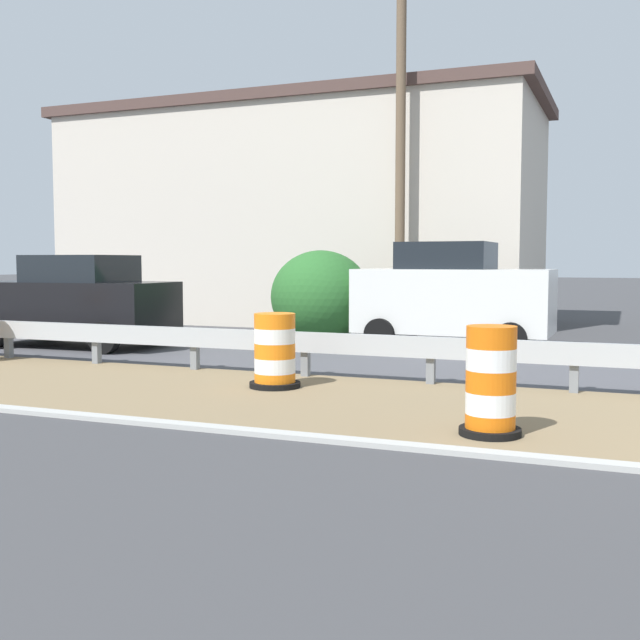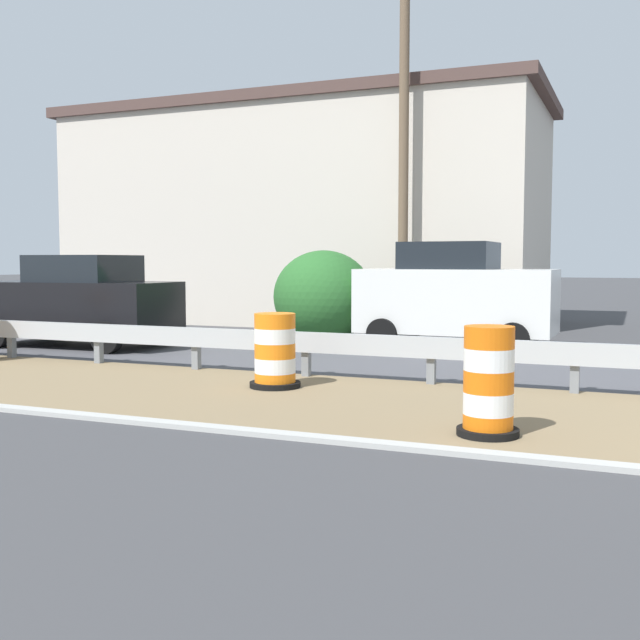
{
  "view_description": "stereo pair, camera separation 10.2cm",
  "coord_description": "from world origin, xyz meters",
  "px_view_note": "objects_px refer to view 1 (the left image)",
  "views": [
    {
      "loc": [
        -8.37,
        2.94,
        1.82
      ],
      "look_at": [
        1.57,
        6.97,
        0.99
      ],
      "focal_mm": 43.03,
      "sensor_mm": 36.0,
      "label": 1
    },
    {
      "loc": [
        -8.33,
        2.85,
        1.82
      ],
      "look_at": [
        1.57,
        6.97,
        0.99
      ],
      "focal_mm": 43.03,
      "sensor_mm": 36.0,
      "label": 2
    }
  ],
  "objects_px": {
    "traffic_barrel_nearest": "(491,386)",
    "car_distant_b": "(76,301)",
    "utility_pole_near": "(401,132)",
    "car_trailing_near_lane": "(453,295)",
    "traffic_barrel_close": "(275,354)"
  },
  "relations": [
    {
      "from": "traffic_barrel_close",
      "to": "car_trailing_near_lane",
      "type": "xyz_separation_m",
      "value": [
        6.06,
        -1.26,
        0.62
      ]
    },
    {
      "from": "traffic_barrel_close",
      "to": "car_trailing_near_lane",
      "type": "bearing_deg",
      "value": -11.72
    },
    {
      "from": "traffic_barrel_nearest",
      "to": "car_trailing_near_lane",
      "type": "xyz_separation_m",
      "value": [
        7.97,
        2.13,
        0.58
      ]
    },
    {
      "from": "traffic_barrel_nearest",
      "to": "utility_pole_near",
      "type": "xyz_separation_m",
      "value": [
        10.12,
        3.92,
        4.38
      ]
    },
    {
      "from": "utility_pole_near",
      "to": "traffic_barrel_close",
      "type": "bearing_deg",
      "value": -176.31
    },
    {
      "from": "traffic_barrel_nearest",
      "to": "traffic_barrel_close",
      "type": "distance_m",
      "value": 3.89
    },
    {
      "from": "traffic_barrel_close",
      "to": "utility_pole_near",
      "type": "distance_m",
      "value": 9.34
    },
    {
      "from": "traffic_barrel_close",
      "to": "utility_pole_near",
      "type": "bearing_deg",
      "value": 3.69
    },
    {
      "from": "car_trailing_near_lane",
      "to": "car_distant_b",
      "type": "relative_size",
      "value": 0.95
    },
    {
      "from": "traffic_barrel_close",
      "to": "car_distant_b",
      "type": "relative_size",
      "value": 0.25
    },
    {
      "from": "traffic_barrel_nearest",
      "to": "car_distant_b",
      "type": "relative_size",
      "value": 0.27
    },
    {
      "from": "traffic_barrel_nearest",
      "to": "car_distant_b",
      "type": "xyz_separation_m",
      "value": [
        5.11,
        9.57,
        0.45
      ]
    },
    {
      "from": "car_trailing_near_lane",
      "to": "car_distant_b",
      "type": "height_order",
      "value": "car_trailing_near_lane"
    },
    {
      "from": "car_trailing_near_lane",
      "to": "car_distant_b",
      "type": "bearing_deg",
      "value": -158.44
    },
    {
      "from": "car_trailing_near_lane",
      "to": "utility_pole_near",
      "type": "distance_m",
      "value": 4.72
    }
  ]
}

